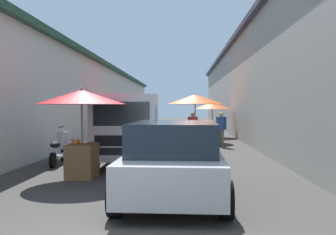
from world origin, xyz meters
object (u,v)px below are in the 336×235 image
Objects in this scene: hatchback_car at (175,159)px; plastic_stool at (177,137)px; fruit_stall_far_left at (134,109)px; vendor_in_shade at (193,127)px; delivery_truck at (129,130)px; parked_scooter at (59,150)px; vendor_by_crates at (221,127)px; fruit_stall_mid_lane at (212,109)px; fruit_stall_far_right at (195,102)px; fruit_stall_near_left at (82,111)px.

hatchback_car is 10.34m from plastic_stool.
fruit_stall_far_left is 3.65m from vendor_in_shade.
delivery_truck is at bearing 168.29° from plastic_stool.
vendor_by_crates is at bearing -45.20° from parked_scooter.
fruit_stall_far_left is at bearing 59.13° from plastic_stool.
fruit_stall_mid_lane is 14.91m from hatchback_car.
fruit_stall_far_right is 3.20m from fruit_stall_mid_lane.
delivery_truck is at bearing 20.29° from hatchback_car.
vendor_in_shade is (-2.16, 0.17, -1.13)m from fruit_stall_far_right.
vendor_by_crates is at bearing -29.69° from fruit_stall_near_left.
plastic_stool is at bearing -14.94° from fruit_stall_near_left.
delivery_truck is 6.04m from vendor_in_shade.
plastic_stool is (0.95, 1.97, -0.54)m from vendor_by_crates.
fruit_stall_far_left is at bearing -9.23° from parked_scooter.
fruit_stall_far_right reaches higher than parked_scooter.
vendor_by_crates is at bearing -155.78° from fruit_stall_far_right.
parked_scooter is at bearing 143.39° from vendor_in_shade.
fruit_stall_far_right reaches higher than fruit_stall_far_left.
fruit_stall_mid_lane reaches higher than delivery_truck.
fruit_stall_near_left is at bearing 161.79° from fruit_stall_mid_lane.
fruit_stall_mid_lane is 5.35m from vendor_in_shade.
vendor_in_shade is at bearing -124.73° from fruit_stall_far_left.
parked_scooter is at bearing 170.77° from fruit_stall_far_left.
delivery_truck is (3.94, 1.46, 0.30)m from hatchback_car.
delivery_truck is 2.92× the size of parked_scooter.
parked_scooter is at bearing 153.25° from fruit_stall_mid_lane.
vendor_in_shade reaches higher than plastic_stool.
plastic_stool is at bearing -120.87° from fruit_stall_far_left.
fruit_stall_far_right is 11.87m from hatchback_car.
delivery_truck reaches higher than plastic_stool.
fruit_stall_mid_lane is 0.91× the size of fruit_stall_far_left.
fruit_stall_far_left is 2.89m from plastic_stool.
parked_scooter is 3.89× the size of plastic_stool.
fruit_stall_mid_lane is at bearing -7.11° from hatchback_car.
parked_scooter is at bearing 88.71° from delivery_truck.
fruit_stall_far_left reaches higher than parked_scooter.
vendor_by_crates reaches higher than plastic_stool.
fruit_stall_far_left is at bearing 0.04° from fruit_stall_near_left.
plastic_stool is (-1.45, 0.89, -1.67)m from fruit_stall_far_right.
fruit_stall_mid_lane reaches higher than plastic_stool.
fruit_stall_far_right reaches higher than vendor_by_crates.
fruit_stall_near_left reaches higher than vendor_by_crates.
vendor_in_shade is 3.49× the size of plastic_stool.
fruit_stall_mid_lane is (2.99, -1.08, -0.39)m from fruit_stall_far_right.
fruit_stall_far_right is 1.33× the size of fruit_stall_mid_lane.
fruit_stall_mid_lane is 1.40× the size of vendor_in_shade.
hatchback_car is 2.34× the size of parked_scooter.
fruit_stall_far_right is at bearing 24.22° from vendor_by_crates.
fruit_stall_far_right reaches higher than plastic_stool.
fruit_stall_far_right reaches higher than hatchback_car.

